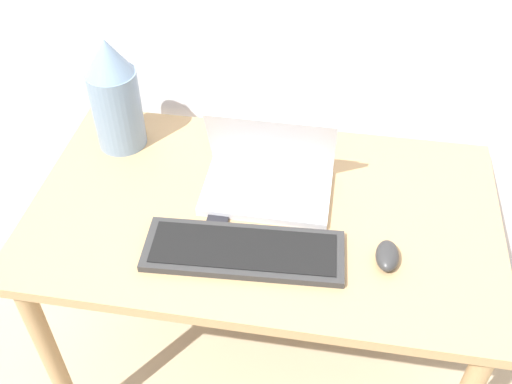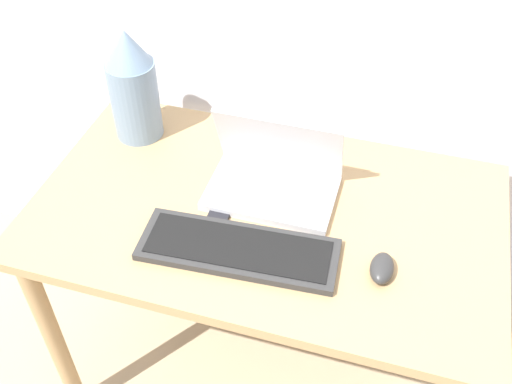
{
  "view_description": "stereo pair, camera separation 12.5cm",
  "coord_description": "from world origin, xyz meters",
  "px_view_note": "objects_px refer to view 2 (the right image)",
  "views": [
    {
      "loc": [
        0.15,
        -0.69,
        1.79
      ],
      "look_at": [
        -0.01,
        0.29,
        0.84
      ],
      "focal_mm": 42.0,
      "sensor_mm": 36.0,
      "label": 1
    },
    {
      "loc": [
        0.27,
        -0.67,
        1.79
      ],
      "look_at": [
        -0.01,
        0.29,
        0.84
      ],
      "focal_mm": 42.0,
      "sensor_mm": 36.0,
      "label": 2
    }
  ],
  "objects_px": {
    "keyboard": "(238,249)",
    "mp3_player": "(216,221)",
    "mouse": "(382,268)",
    "laptop": "(275,175)",
    "vase": "(133,86)"
  },
  "relations": [
    {
      "from": "keyboard",
      "to": "mp3_player",
      "type": "xyz_separation_m",
      "value": [
        -0.08,
        0.08,
        -0.01
      ]
    },
    {
      "from": "laptop",
      "to": "mp3_player",
      "type": "bearing_deg",
      "value": -124.18
    },
    {
      "from": "laptop",
      "to": "vase",
      "type": "height_order",
      "value": "vase"
    },
    {
      "from": "keyboard",
      "to": "mp3_player",
      "type": "relative_size",
      "value": 7.75
    },
    {
      "from": "laptop",
      "to": "vase",
      "type": "relative_size",
      "value": 1.0
    },
    {
      "from": "keyboard",
      "to": "mouse",
      "type": "height_order",
      "value": "mouse"
    },
    {
      "from": "laptop",
      "to": "mouse",
      "type": "height_order",
      "value": "laptop"
    },
    {
      "from": "laptop",
      "to": "mouse",
      "type": "xyz_separation_m",
      "value": [
        0.3,
        -0.2,
        -0.03
      ]
    },
    {
      "from": "laptop",
      "to": "mp3_player",
      "type": "xyz_separation_m",
      "value": [
        -0.1,
        -0.15,
        -0.04
      ]
    },
    {
      "from": "vase",
      "to": "laptop",
      "type": "bearing_deg",
      "value": -15.67
    },
    {
      "from": "laptop",
      "to": "vase",
      "type": "xyz_separation_m",
      "value": [
        -0.43,
        0.12,
        0.11
      ]
    },
    {
      "from": "laptop",
      "to": "keyboard",
      "type": "height_order",
      "value": "laptop"
    },
    {
      "from": "laptop",
      "to": "mp3_player",
      "type": "distance_m",
      "value": 0.19
    },
    {
      "from": "keyboard",
      "to": "vase",
      "type": "xyz_separation_m",
      "value": [
        -0.4,
        0.35,
        0.15
      ]
    },
    {
      "from": "mp3_player",
      "to": "mouse",
      "type": "bearing_deg",
      "value": -6.44
    }
  ]
}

